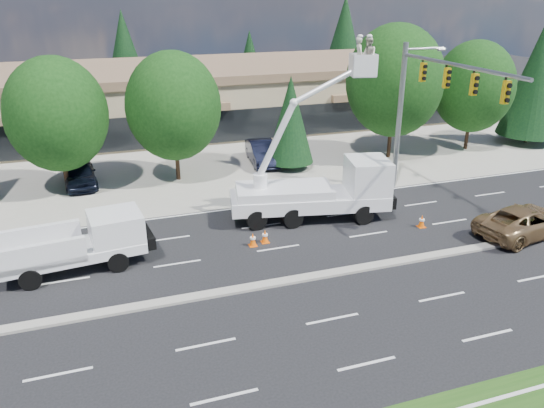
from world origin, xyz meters
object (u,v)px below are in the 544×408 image
object	(u,v)px
utility_pickup	(83,248)
minivan	(525,221)
bucket_truck	(325,182)
signal_mast	(422,99)

from	to	relation	value
utility_pickup	minivan	size ratio (longest dim) A/B	1.16
utility_pickup	bucket_truck	world-z (taller)	bucket_truck
utility_pickup	bucket_truck	size ratio (longest dim) A/B	0.66
bucket_truck	minivan	distance (m)	10.54
signal_mast	minivan	world-z (taller)	signal_mast
signal_mast	utility_pickup	world-z (taller)	signal_mast
utility_pickup	minivan	world-z (taller)	utility_pickup
signal_mast	bucket_truck	world-z (taller)	bucket_truck
minivan	bucket_truck	bearing A→B (deg)	48.66
utility_pickup	bucket_truck	distance (m)	12.88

